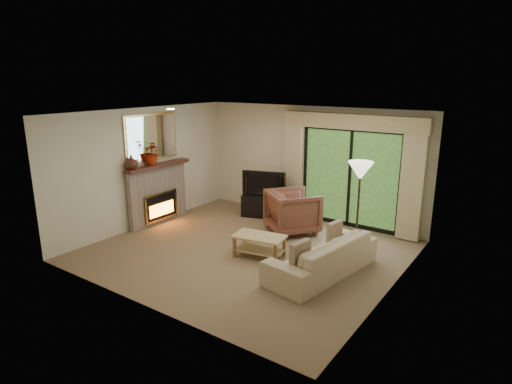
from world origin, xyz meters
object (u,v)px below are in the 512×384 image
Objects in this scene: armchair at (293,211)px; sofa at (322,256)px; media_console at (265,206)px; coffee_table at (259,246)px.

armchair reaches higher than sofa.
sofa reaches higher than media_console.
sofa is 2.35× the size of coffee_table.
media_console reaches higher than coffee_table.
armchair is 1.54m from coffee_table.
media_console is 1.12× the size of coffee_table.
coffee_table is (1.25, -2.06, -0.05)m from media_console.
armchair is (1.08, -0.55, 0.19)m from media_console.
sofa is at bearing -7.40° from coffee_table.
sofa reaches higher than coffee_table.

